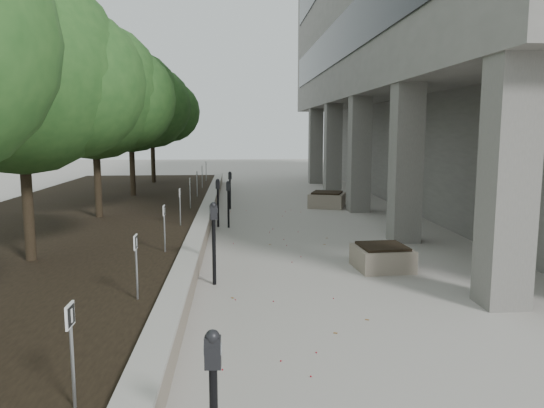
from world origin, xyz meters
name	(u,v)px	position (x,y,z in m)	size (l,w,h in m)	color
ground	(302,334)	(0.00, 0.00, 0.00)	(90.00, 90.00, 0.00)	#9A958E
retaining_wall	(206,215)	(-1.82, 9.00, 0.25)	(0.39, 26.00, 0.50)	gray
planting_bed	(85,218)	(-5.50, 9.00, 0.20)	(7.00, 26.00, 0.40)	black
brutalist_building	(509,7)	(9.50, 13.00, 7.50)	(13.10, 26.00, 15.00)	gray
crabapple_tree_2	(22,115)	(-4.80, 3.00, 3.12)	(4.60, 4.00, 5.44)	#214B1C
crabapple_tree_3	(95,120)	(-4.80, 8.00, 3.12)	(4.60, 4.00, 5.44)	#214B1C
crabapple_tree_4	(131,123)	(-4.80, 13.00, 3.12)	(4.60, 4.00, 5.44)	#214B1C
crabapple_tree_5	(152,124)	(-4.80, 18.00, 3.12)	(4.60, 4.00, 5.44)	#214B1C
parking_sign_1	(72,356)	(-2.35, -2.50, 0.88)	(0.04, 0.22, 0.96)	black
parking_sign_2	(137,267)	(-2.35, 0.50, 0.88)	(0.04, 0.22, 0.96)	black
parking_sign_3	(164,229)	(-2.35, 3.50, 0.88)	(0.04, 0.22, 0.96)	black
parking_sign_4	(180,207)	(-2.35, 6.50, 0.88)	(0.04, 0.22, 0.96)	black
parking_sign_5	(190,193)	(-2.35, 9.50, 0.88)	(0.04, 0.22, 0.96)	black
parking_sign_6	(197,184)	(-2.35, 12.50, 0.88)	(0.04, 0.22, 0.96)	black
parking_sign_7	(202,177)	(-2.35, 15.50, 0.88)	(0.04, 0.22, 0.96)	black
parking_sign_8	(206,171)	(-2.35, 18.50, 0.88)	(0.04, 0.22, 0.96)	black
parking_meter_2	(214,244)	(-1.32, 2.49, 0.77)	(0.15, 0.11, 1.55)	black
parking_meter_3	(218,203)	(-1.44, 8.36, 0.72)	(0.14, 0.10, 1.44)	black
parking_meter_4	(228,204)	(-1.13, 8.21, 0.69)	(0.14, 0.10, 1.38)	black
parking_meter_5	(230,190)	(-1.12, 11.84, 0.69)	(0.14, 0.10, 1.38)	black
planter_front	(382,257)	(2.10, 3.36, 0.25)	(1.08, 1.08, 0.51)	gray
planter_back	(327,199)	(2.48, 12.11, 0.29)	(1.24, 1.24, 0.58)	gray
berry_scatter	(271,252)	(-0.10, 5.00, 0.01)	(3.30, 14.10, 0.02)	maroon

